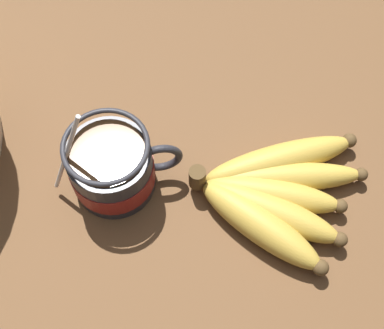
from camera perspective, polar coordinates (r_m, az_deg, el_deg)
table at (r=66.54cm, az=-0.70°, el=-2.41°), size 107.62×107.62×2.94cm
coffee_mug at (r=62.31cm, az=-8.48°, el=-0.33°), size 15.44×9.89×15.45cm
banana_bunch at (r=63.19cm, az=8.72°, el=-2.97°), size 21.27×18.28×4.39cm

